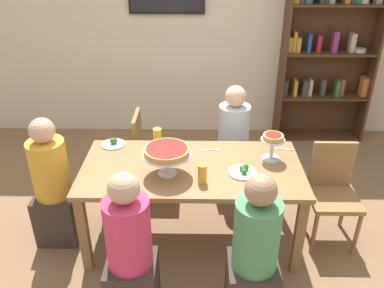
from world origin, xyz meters
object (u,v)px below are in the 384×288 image
(diner_near_right, at_px, (254,259))
(chair_far_left, at_px, (149,150))
(bookshelf, at_px, (328,48))
(beer_glass_amber_short, at_px, (202,174))
(beer_glass_amber_tall, at_px, (157,137))
(cutlery_fork_near, at_px, (209,150))
(deep_dish_pizza_stand, at_px, (167,152))
(water_glass_clear_near, at_px, (125,181))
(personal_pizza_stand, at_px, (273,141))
(cutlery_knife_near, at_px, (284,149))
(salad_plate_near_diner, at_px, (243,171))
(chair_head_east, at_px, (333,189))
(dining_table, at_px, (192,176))
(salad_plate_far_diner, at_px, (113,143))
(diner_head_west, at_px, (54,190))
(diner_near_left, at_px, (130,257))
(diner_far_right, at_px, (233,149))

(diner_near_right, distance_m, chair_far_left, 1.69)
(bookshelf, distance_m, beer_glass_amber_short, 2.72)
(beer_glass_amber_tall, relative_size, cutlery_fork_near, 0.84)
(deep_dish_pizza_stand, height_order, water_glass_clear_near, deep_dish_pizza_stand)
(personal_pizza_stand, height_order, cutlery_knife_near, personal_pizza_stand)
(deep_dish_pizza_stand, relative_size, salad_plate_near_diner, 1.68)
(water_glass_clear_near, bearing_deg, chair_head_east, 12.86)
(chair_head_east, relative_size, beer_glass_amber_short, 5.71)
(chair_head_east, height_order, water_glass_clear_near, chair_head_east)
(dining_table, relative_size, personal_pizza_stand, 7.71)
(bookshelf, bearing_deg, dining_table, -128.21)
(deep_dish_pizza_stand, bearing_deg, salad_plate_far_diner, 137.90)
(diner_near_right, bearing_deg, salad_plate_near_diner, 2.24)
(salad_plate_near_diner, height_order, beer_glass_amber_tall, beer_glass_amber_tall)
(personal_pizza_stand, distance_m, salad_plate_near_diner, 0.36)
(deep_dish_pizza_stand, relative_size, water_glass_clear_near, 3.34)
(diner_head_west, xyz_separation_m, salad_plate_far_diner, (0.46, 0.34, 0.27))
(bookshelf, relative_size, salad_plate_far_diner, 10.76)
(diner_near_right, height_order, water_glass_clear_near, diner_near_right)
(diner_head_west, distance_m, beer_glass_amber_short, 1.30)
(diner_head_west, bearing_deg, salad_plate_near_diner, -3.63)
(diner_near_left, bearing_deg, beer_glass_amber_tall, -4.65)
(diner_near_right, relative_size, salad_plate_near_diner, 5.14)
(personal_pizza_stand, height_order, beer_glass_amber_short, personal_pizza_stand)
(salad_plate_far_diner, bearing_deg, beer_glass_amber_tall, 2.81)
(salad_plate_far_diner, bearing_deg, bookshelf, 36.24)
(chair_head_east, bearing_deg, chair_far_left, -21.15)
(chair_far_left, bearing_deg, beer_glass_amber_short, 28.94)
(diner_head_west, bearing_deg, bookshelf, 36.24)
(salad_plate_far_diner, relative_size, beer_glass_amber_tall, 1.35)
(diner_head_west, height_order, diner_near_right, same)
(diner_near_left, distance_m, salad_plate_far_diner, 1.17)
(diner_far_right, xyz_separation_m, chair_head_east, (0.79, -0.66, -0.01))
(personal_pizza_stand, bearing_deg, diner_near_left, -139.98)
(dining_table, relative_size, salad_plate_near_diner, 7.90)
(salad_plate_far_diner, bearing_deg, personal_pizza_stand, -9.27)
(cutlery_fork_near, bearing_deg, salad_plate_far_diner, -12.93)
(bookshelf, height_order, salad_plate_far_diner, bookshelf)
(bookshelf, xyz_separation_m, salad_plate_far_diner, (-2.28, -1.67, -0.40))
(diner_far_right, distance_m, chair_far_left, 0.82)
(diner_near_right, height_order, beer_glass_amber_short, diner_near_right)
(personal_pizza_stand, distance_m, cutlery_knife_near, 0.27)
(bookshelf, relative_size, cutlery_knife_near, 12.29)
(beer_glass_amber_tall, bearing_deg, water_glass_clear_near, -104.97)
(diner_near_left, distance_m, cutlery_fork_near, 1.18)
(beer_glass_amber_tall, distance_m, cutlery_fork_near, 0.47)
(beer_glass_amber_tall, height_order, cutlery_knife_near, beer_glass_amber_tall)
(deep_dish_pizza_stand, bearing_deg, salad_plate_near_diner, 1.94)
(personal_pizza_stand, relative_size, beer_glass_amber_tall, 1.51)
(diner_far_right, xyz_separation_m, beer_glass_amber_short, (-0.31, -0.96, 0.32))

